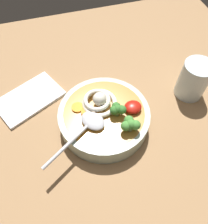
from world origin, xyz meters
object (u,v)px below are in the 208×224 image
object	(u,v)px
soup_bowl	(104,118)
soup_spoon	(89,125)
folded_napkin	(29,98)
drinking_glass	(194,80)
noodle_pile	(99,101)

from	to	relation	value
soup_bowl	soup_spoon	distance (cm)	6.20
folded_napkin	soup_spoon	bearing A→B (deg)	129.23
soup_spoon	drinking_glass	world-z (taller)	drinking_glass
soup_spoon	drinking_glass	bearing A→B (deg)	158.56
noodle_pile	soup_spoon	size ratio (longest dim) A/B	0.57
soup_bowl	soup_spoon	world-z (taller)	soup_spoon
soup_bowl	folded_napkin	xyz separation A→B (cm)	(17.54, -13.22, -2.25)
soup_bowl	drinking_glass	xyz separation A→B (cm)	(-25.55, -3.08, 2.55)
noodle_pile	folded_napkin	distance (cm)	20.95
noodle_pile	drinking_glass	world-z (taller)	drinking_glass
soup_spoon	drinking_glass	xyz separation A→B (cm)	(-29.98, -5.91, -0.73)
soup_spoon	drinking_glass	size ratio (longest dim) A/B	1.57
noodle_pile	folded_napkin	size ratio (longest dim) A/B	0.54
drinking_glass	folded_napkin	xyz separation A→B (cm)	(43.09, -10.14, -4.80)
noodle_pile	folded_napkin	world-z (taller)	noodle_pile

